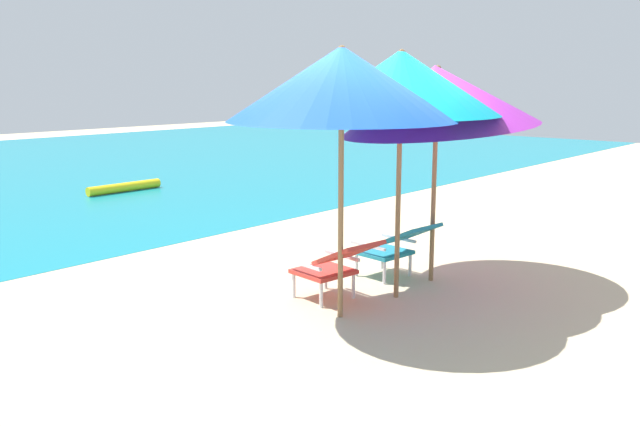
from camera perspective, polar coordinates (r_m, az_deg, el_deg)
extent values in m
plane|color=#CCB78E|center=(10.10, -14.98, -1.62)|extent=(40.00, 40.00, 0.00)
cylinder|color=yellow|center=(13.90, -16.32, 2.17)|extent=(1.60, 0.18, 0.18)
cube|color=red|center=(6.82, 0.31, -4.96)|extent=(0.58, 0.56, 0.04)
cube|color=red|center=(6.49, 2.47, -3.35)|extent=(0.58, 0.57, 0.27)
cylinder|color=silver|center=(6.88, -2.24, -6.13)|extent=(0.04, 0.04, 0.26)
cylinder|color=silver|center=(7.15, 0.49, -5.43)|extent=(0.04, 0.04, 0.26)
cylinder|color=silver|center=(6.58, 0.10, -6.95)|extent=(0.04, 0.04, 0.26)
cylinder|color=silver|center=(6.86, 2.86, -6.18)|extent=(0.04, 0.04, 0.26)
cube|color=silver|center=(6.62, -1.37, -4.38)|extent=(0.09, 0.50, 0.03)
cube|color=silver|center=(6.96, 1.90, -3.61)|extent=(0.09, 0.50, 0.03)
cube|color=teal|center=(7.60, 5.43, -3.30)|extent=(0.56, 0.55, 0.04)
cube|color=teal|center=(7.31, 7.62, -1.77)|extent=(0.56, 0.56, 0.27)
cylinder|color=silver|center=(7.62, 3.12, -4.40)|extent=(0.04, 0.04, 0.26)
cylinder|color=silver|center=(7.93, 5.32, -3.80)|extent=(0.04, 0.04, 0.26)
cylinder|color=silver|center=(7.35, 5.50, -5.03)|extent=(0.04, 0.04, 0.26)
cylinder|color=silver|center=(7.67, 7.68, -4.38)|extent=(0.04, 0.04, 0.26)
cube|color=silver|center=(7.38, 4.11, -2.76)|extent=(0.08, 0.50, 0.03)
cube|color=silver|center=(7.77, 6.71, -2.11)|extent=(0.08, 0.50, 0.03)
cylinder|color=olive|center=(6.12, 1.78, -0.56)|extent=(0.05, 0.05, 1.86)
cone|color=blue|center=(6.00, 1.85, 10.99)|extent=(2.07, 2.08, 0.66)
sphere|color=#4C3823|center=(6.00, 1.87, 13.82)|extent=(0.07, 0.07, 0.07)
cylinder|color=olive|center=(6.74, 6.67, 0.50)|extent=(0.05, 0.05, 1.87)
cone|color=#0A93AD|center=(6.62, 6.91, 10.96)|extent=(2.67, 2.68, 0.66)
sphere|color=#4C3823|center=(6.63, 6.97, 13.45)|extent=(0.07, 0.07, 0.07)
cylinder|color=olive|center=(7.39, 9.63, 0.74)|extent=(0.05, 0.05, 1.71)
cone|color=purple|center=(7.27, 9.93, 9.73)|extent=(2.95, 2.93, 0.87)
sphere|color=#4C3823|center=(7.27, 10.01, 12.09)|extent=(0.07, 0.07, 0.07)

